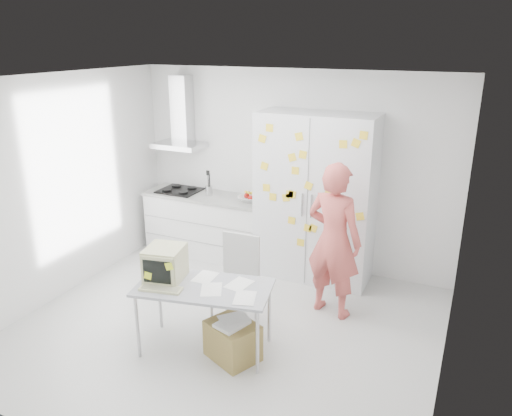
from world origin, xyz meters
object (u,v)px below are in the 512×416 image
at_px(cardboard_box, 233,340).
at_px(desk, 179,274).
at_px(person, 334,240).
at_px(chair, 237,275).

bearing_deg(cardboard_box, desk, 179.57).
relative_size(desk, cardboard_box, 2.39).
bearing_deg(cardboard_box, person, 63.47).
xyz_separation_m(desk, cardboard_box, (0.60, -0.00, -0.61)).
height_order(person, desk, person).
distance_m(person, chair, 1.16).
xyz_separation_m(desk, chair, (0.33, 0.64, -0.23)).
bearing_deg(person, desk, 58.11).
bearing_deg(desk, cardboard_box, -12.07).
bearing_deg(desk, chair, 51.39).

